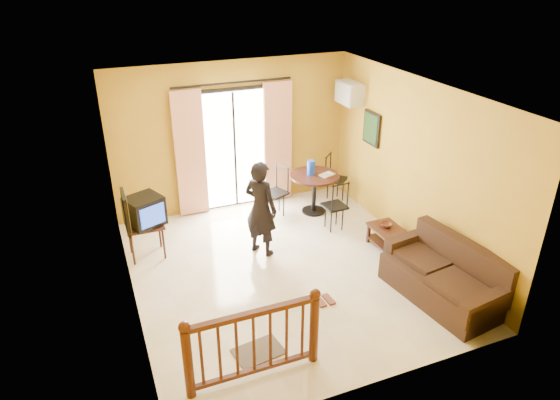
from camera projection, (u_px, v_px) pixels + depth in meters
name	position (u px, v px, depth m)	size (l,w,h in m)	color
ground	(284.00, 270.00, 7.79)	(5.00, 5.00, 0.00)	beige
room_shell	(284.00, 170.00, 7.04)	(5.00, 5.00, 5.00)	white
balcony_door	(235.00, 149.00, 9.29)	(2.25, 0.14, 2.46)	black
tv_table	(145.00, 228.00, 7.96)	(0.58, 0.48, 0.58)	black
television	(145.00, 211.00, 7.83)	(0.66, 0.64, 0.47)	black
picture_left	(126.00, 212.00, 6.20)	(0.05, 0.42, 0.52)	black
dining_table	(314.00, 183.00, 9.31)	(0.92, 0.92, 0.77)	black
water_jug	(311.00, 168.00, 9.20)	(0.15, 0.15, 0.27)	blue
serving_tray	(327.00, 175.00, 9.22)	(0.28, 0.18, 0.02)	beige
dining_chairs	(315.00, 214.00, 9.50)	(1.88, 1.53, 0.95)	black
air_conditioner	(349.00, 93.00, 9.17)	(0.31, 0.60, 0.40)	silver
botanical_print	(372.00, 128.00, 8.89)	(0.05, 0.50, 0.60)	black
coffee_table	(390.00, 237.00, 8.21)	(0.46, 0.84, 0.37)	black
bowl	(386.00, 225.00, 8.27)	(0.19, 0.19, 0.06)	#5A2A1E
sofa	(445.00, 278.00, 7.04)	(1.07, 1.93, 0.87)	#321D13
standing_person	(261.00, 209.00, 7.93)	(0.58, 0.38, 1.60)	black
stair_balustrade	(254.00, 339.00, 5.57)	(1.63, 0.13, 1.04)	#471E0F
doormat	(258.00, 351.00, 6.18)	(0.60, 0.40, 0.02)	#594E47
sandals	(324.00, 300.00, 7.08)	(0.25, 0.25, 0.03)	#5A2A1E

